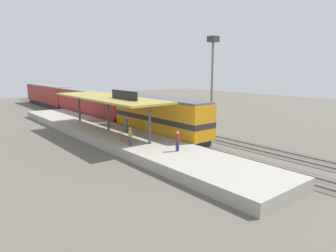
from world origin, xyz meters
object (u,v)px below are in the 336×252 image
object	(u,v)px
person_walking	(127,124)
person_waiting	(130,135)
platform_bench	(125,137)
light_mast	(212,64)
person_boarding	(177,140)
passenger_carriage_front	(91,104)
locomotive	(160,117)
passenger_carriage_rear	(48,95)

from	to	relation	value
person_walking	person_waiting	bearing A→B (deg)	-118.79
platform_bench	light_mast	size ratio (longest dim) A/B	0.15
person_walking	person_boarding	size ratio (longest dim) A/B	1.00
platform_bench	passenger_carriage_front	distance (m)	21.22
locomotive	passenger_carriage_front	xyz separation A→B (m)	(0.00, 18.00, -0.10)
passenger_carriage_rear	light_mast	distance (m)	40.70
locomotive	person_boarding	size ratio (longest dim) A/B	8.44
person_walking	person_boarding	world-z (taller)	same
platform_bench	passenger_carriage_rear	world-z (taller)	passenger_carriage_rear
platform_bench	person_walking	bearing A→B (deg)	55.37
person_waiting	person_boarding	distance (m)	4.60
platform_bench	person_waiting	distance (m)	1.80
passenger_carriage_rear	locomotive	bearing A→B (deg)	-90.00
platform_bench	light_mast	distance (m)	15.59
passenger_carriage_rear	light_mast	world-z (taller)	light_mast
passenger_carriage_front	passenger_carriage_rear	world-z (taller)	same
person_waiting	light_mast	bearing A→B (deg)	13.10
locomotive	person_waiting	size ratio (longest dim) A/B	8.44
person_waiting	person_walking	world-z (taller)	same
passenger_carriage_front	passenger_carriage_rear	xyz separation A→B (m)	(0.00, 20.80, 0.00)
locomotive	person_boarding	xyz separation A→B (m)	(-4.33, -8.08, -0.56)
locomotive	passenger_carriage_rear	bearing A→B (deg)	90.00
passenger_carriage_front	person_walking	size ratio (longest dim) A/B	11.70
passenger_carriage_front	passenger_carriage_rear	distance (m)	20.80
locomotive	person_waiting	distance (m)	7.59
locomotive	passenger_carriage_front	world-z (taller)	locomotive
passenger_carriage_rear	platform_bench	bearing A→B (deg)	-98.30
platform_bench	person_walking	size ratio (longest dim) A/B	0.99
locomotive	light_mast	distance (m)	9.86
person_boarding	locomotive	bearing A→B (deg)	61.81
platform_bench	person_boarding	xyz separation A→B (m)	(1.67, -5.75, 0.51)
person_boarding	passenger_carriage_front	bearing A→B (deg)	80.57
locomotive	person_walking	distance (m)	3.84
locomotive	person_walking	world-z (taller)	locomotive
passenger_carriage_rear	person_waiting	size ratio (longest dim) A/B	11.70
locomotive	passenger_carriage_front	bearing A→B (deg)	90.00
locomotive	person_waiting	bearing A→B (deg)	-148.16
locomotive	light_mast	xyz separation A→B (m)	(7.80, -0.68, 5.99)
person_walking	locomotive	bearing A→B (deg)	-16.76
light_mast	person_waiting	size ratio (longest dim) A/B	6.84
locomotive	passenger_carriage_rear	distance (m)	38.80
platform_bench	person_boarding	size ratio (longest dim) A/B	0.99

